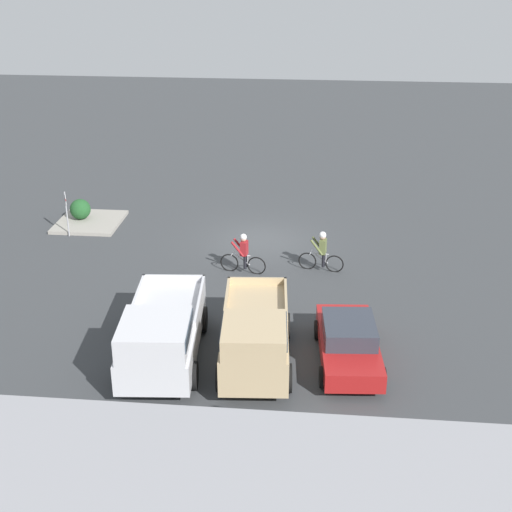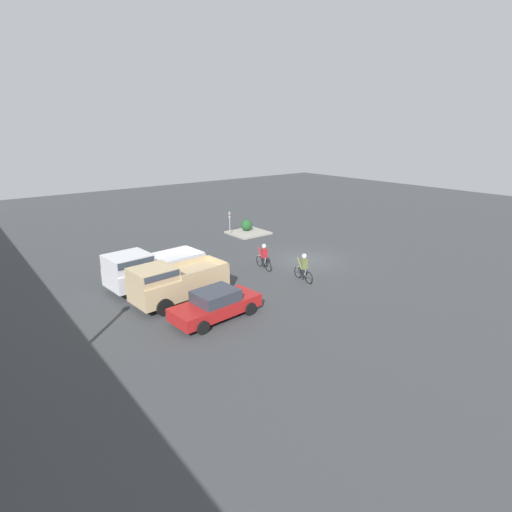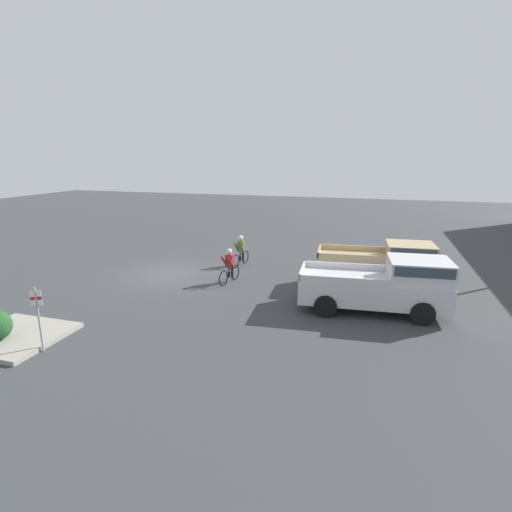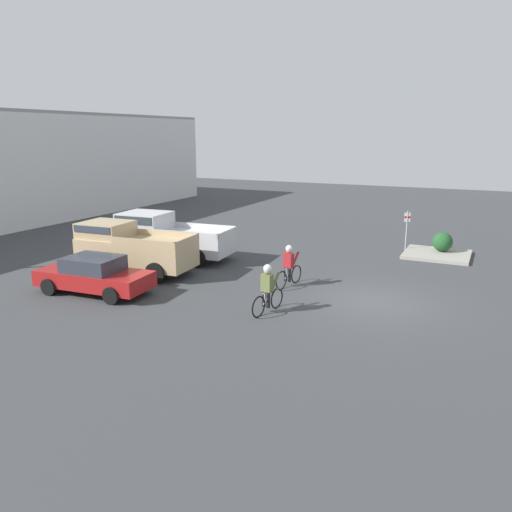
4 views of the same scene
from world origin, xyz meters
name	(u,v)px [view 4 (image 4 of 4)]	position (x,y,z in m)	size (l,w,h in m)	color
ground_plane	(373,301)	(0.00, 0.00, 0.00)	(80.00, 80.00, 0.00)	#383A3D
sedan_0	(94,275)	(-3.51, 9.44, 0.68)	(2.13, 4.37, 1.37)	maroon
pickup_truck_0	(130,247)	(-0.73, 10.06, 1.10)	(2.43, 5.02, 2.09)	tan
pickup_truck_1	(167,235)	(2.05, 10.20, 1.10)	(2.64, 5.53, 2.09)	silver
cyclist_0	(289,265)	(0.38, 3.35, 0.82)	(1.82, 0.53, 1.64)	black
cyclist_1	(268,288)	(-2.62, 2.87, 0.85)	(1.78, 0.52, 1.65)	black
fire_lane_sign	(407,227)	(8.40, 0.34, 1.23)	(0.16, 0.28, 2.03)	#9E9EA3
curb_island	(437,254)	(7.98, -1.22, 0.07)	(2.83, 2.98, 0.15)	gray
shrub	(443,242)	(8.42, -1.39, 0.62)	(0.94, 0.94, 0.94)	#1E4C23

